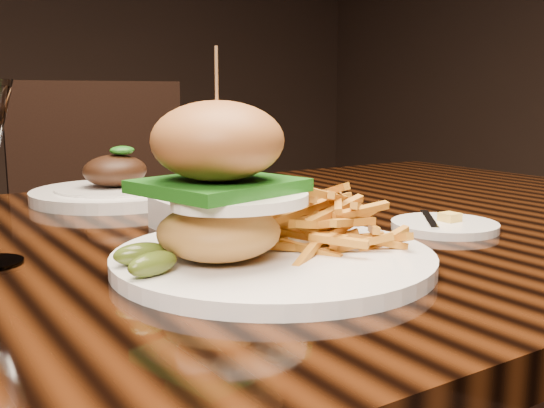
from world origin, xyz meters
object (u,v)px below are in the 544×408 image
burger_plate (265,214)px  far_dish (116,190)px  dining_table (218,289)px  chair_far (111,241)px

burger_plate → far_dish: (0.01, 0.46, -0.04)m
dining_table → burger_plate: burger_plate is taller
burger_plate → chair_far: size_ratio=0.34×
burger_plate → chair_far: (0.20, 1.07, -0.27)m
far_dish → chair_far: bearing=72.7°
burger_plate → far_dish: 0.47m
burger_plate → dining_table: bearing=75.4°
chair_far → dining_table: bearing=-93.8°
far_dish → chair_far: 0.67m
far_dish → burger_plate: bearing=-91.6°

